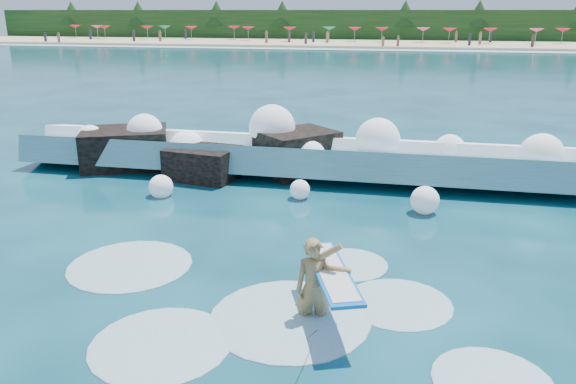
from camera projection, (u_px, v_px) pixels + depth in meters
The scene contains 11 objects.
ground at pixel (191, 277), 10.90m from camera, with size 200.00×200.00×0.00m, color #072F3A.
beach at pixel (385, 44), 83.40m from camera, with size 140.00×20.00×0.40m, color tan.
wet_band at pixel (381, 50), 73.22m from camera, with size 140.00×5.00×0.08m, color silver.
treeline at pixel (388, 26), 91.99m from camera, with size 140.00×4.00×5.00m, color black.
breaking_wave at pixel (289, 158), 17.61m from camera, with size 17.19×2.71×1.48m.
rock_cluster at pixel (201, 156), 17.98m from camera, with size 8.76×3.56×1.57m.
surfer_with_board at pixel (318, 284), 9.24m from camera, with size 1.32×2.90×1.71m.
wave_spray at pixel (300, 143), 17.28m from camera, with size 14.99×4.42×2.18m.
surf_foam at pixel (253, 305), 9.86m from camera, with size 8.84×5.42×0.14m.
beach_umbrellas at pixel (387, 29), 84.36m from camera, with size 109.49×6.34×0.50m.
beachgoers at pixel (432, 39), 79.16m from camera, with size 105.35×12.31×1.92m.
Camera 1 is at (3.90, -9.25, 4.93)m, focal length 35.00 mm.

